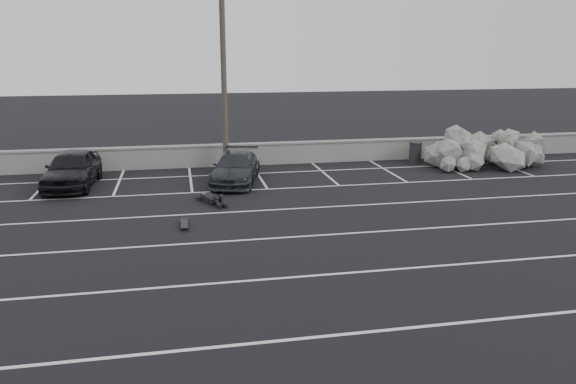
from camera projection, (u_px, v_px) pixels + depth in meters
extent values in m
plane|color=black|center=(286.00, 278.00, 13.84)|extent=(120.00, 120.00, 0.00)
cube|color=gray|center=(231.00, 155.00, 27.02)|extent=(50.00, 0.35, 1.00)
cube|color=gray|center=(230.00, 145.00, 26.89)|extent=(50.00, 0.45, 0.08)
cube|color=silver|center=(314.00, 337.00, 10.98)|extent=(36.00, 0.10, 0.01)
cube|color=silver|center=(286.00, 278.00, 13.84)|extent=(36.00, 0.10, 0.01)
cube|color=silver|center=(267.00, 239.00, 16.69)|extent=(36.00, 0.10, 0.01)
cube|color=silver|center=(253.00, 211.00, 19.54)|extent=(36.00, 0.10, 0.01)
cube|color=silver|center=(243.00, 190.00, 22.39)|extent=(36.00, 0.10, 0.01)
cube|color=silver|center=(235.00, 174.00, 25.24)|extent=(36.00, 0.10, 0.01)
cube|color=silver|center=(44.00, 185.00, 23.27)|extent=(0.10, 5.00, 0.01)
cube|color=silver|center=(119.00, 182.00, 23.83)|extent=(0.10, 5.00, 0.01)
cube|color=silver|center=(190.00, 179.00, 24.39)|extent=(0.10, 5.00, 0.01)
cube|color=silver|center=(259.00, 176.00, 24.95)|extent=(0.10, 5.00, 0.01)
cube|color=silver|center=(324.00, 173.00, 25.52)|extent=(0.10, 5.00, 0.01)
cube|color=silver|center=(386.00, 170.00, 26.08)|extent=(0.10, 5.00, 0.01)
cube|color=silver|center=(446.00, 168.00, 26.64)|extent=(0.10, 5.00, 0.01)
cube|color=silver|center=(504.00, 165.00, 27.20)|extent=(0.10, 5.00, 0.01)
imported|color=black|center=(72.00, 169.00, 22.80)|extent=(2.07, 4.56, 1.52)
imported|color=#25262B|center=(236.00, 168.00, 23.56)|extent=(2.75, 4.60, 1.25)
cylinder|color=#4C4238|center=(223.00, 65.00, 25.15)|extent=(0.25, 0.25, 9.52)
cylinder|color=#262628|center=(415.00, 153.00, 27.80)|extent=(0.72, 0.72, 0.97)
cylinder|color=#262628|center=(416.00, 143.00, 27.67)|extent=(0.80, 0.80, 0.05)
cube|color=black|center=(184.00, 224.00, 17.79)|extent=(0.23, 0.87, 0.02)
cube|color=#262628|center=(184.00, 222.00, 18.07)|extent=(0.18, 0.06, 0.04)
cube|color=#262628|center=(185.00, 228.00, 17.52)|extent=(0.18, 0.06, 0.04)
cylinder|color=black|center=(181.00, 223.00, 18.06)|extent=(0.03, 0.06, 0.06)
cylinder|color=black|center=(188.00, 223.00, 18.10)|extent=(0.03, 0.06, 0.06)
cylinder|color=black|center=(181.00, 229.00, 17.51)|extent=(0.03, 0.06, 0.06)
cylinder|color=black|center=(188.00, 228.00, 17.55)|extent=(0.03, 0.06, 0.06)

